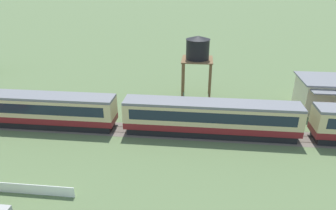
{
  "coord_description": "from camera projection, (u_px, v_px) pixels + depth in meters",
  "views": [
    {
      "loc": [
        -30.29,
        -32.55,
        18.12
      ],
      "look_at": [
        -34.22,
        3.58,
        1.92
      ],
      "focal_mm": 32.0,
      "sensor_mm": 36.0,
      "label": 1
    }
  ],
  "objects": [
    {
      "name": "passenger_train",
      "position": [
        213.0,
        117.0,
        35.52
      ],
      "size": [
        109.51,
        3.12,
        4.26
      ],
      "color": "maroon",
      "rests_on": "ground_plane"
    },
    {
      "name": "railway_track",
      "position": [
        200.0,
        134.0,
        36.63
      ],
      "size": [
        186.13,
        3.6,
        0.04
      ],
      "color": "#665B51",
      "rests_on": "ground_plane"
    },
    {
      "name": "station_building",
      "position": [
        332.0,
        95.0,
        42.01
      ],
      "size": [
        9.56,
        7.71,
        4.65
      ],
      "color": "beige",
      "rests_on": "ground_plane"
    },
    {
      "name": "water_tower",
      "position": [
        198.0,
        50.0,
        44.15
      ],
      "size": [
        4.62,
        4.62,
        9.66
      ],
      "color": "brown",
      "rests_on": "ground_plane"
    }
  ]
}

